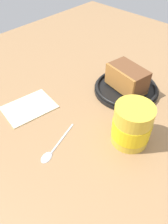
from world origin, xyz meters
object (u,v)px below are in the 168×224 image
at_px(teaspoon, 52,150).
at_px(small_plate, 126,88).
at_px(cake_slice, 127,79).
at_px(tea_mug, 132,125).
at_px(folded_napkin, 29,107).

bearing_deg(teaspoon, small_plate, -178.31).
height_order(small_plate, teaspoon, small_plate).
distance_m(small_plate, teaspoon, 0.27).
relative_size(small_plate, cake_slice, 1.55).
relative_size(tea_mug, folded_napkin, 0.77).
distance_m(cake_slice, folded_napkin, 0.27).
bearing_deg(teaspoon, cake_slice, -178.19).
xyz_separation_m(tea_mug, teaspoon, (0.14, -0.10, -0.04)).
xyz_separation_m(cake_slice, teaspoon, (0.27, 0.01, -0.04)).
height_order(cake_slice, teaspoon, cake_slice).
distance_m(tea_mug, folded_napkin, 0.26).
bearing_deg(small_plate, tea_mug, 37.79).
bearing_deg(teaspoon, tea_mug, 144.76).
bearing_deg(small_plate, folded_napkin, -31.65).
height_order(tea_mug, teaspoon, tea_mug).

